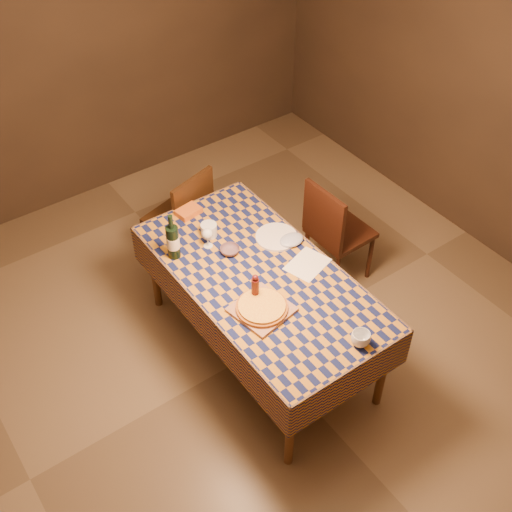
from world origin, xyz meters
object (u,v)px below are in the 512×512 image
chair_far (184,216)px  pizza (262,307)px  wine_bottle (173,241)px  chair_right (333,229)px  dining_table (260,283)px  bowl (230,250)px  cutting_board (262,310)px  white_plate (277,237)px

chair_far → pizza: bearing=-99.5°
pizza → chair_far: 1.39m
pizza → chair_far: size_ratio=0.42×
wine_bottle → chair_right: size_ratio=0.37×
dining_table → bowl: 0.31m
cutting_board → chair_right: bearing=26.6°
bowl → wine_bottle: wine_bottle is taller
cutting_board → bowl: size_ratio=2.45×
white_plate → chair_far: size_ratio=0.31×
dining_table → bowl: size_ratio=13.88×
cutting_board → wine_bottle: size_ratio=0.93×
dining_table → chair_right: (0.89, 0.28, -0.17)m
wine_bottle → bowl: bearing=-31.0°
wine_bottle → chair_far: 0.82m
pizza → wine_bottle: (-0.19, 0.74, 0.09)m
dining_table → chair_far: 1.09m
white_plate → chair_far: bearing=106.8°
wine_bottle → chair_far: size_ratio=0.37×
wine_bottle → white_plate: 0.72m
bowl → white_plate: (0.35, -0.06, -0.01)m
bowl → chair_right: bearing=-1.1°
chair_far → chair_right: bearing=-43.7°
wine_bottle → chair_right: 1.32m
white_plate → bowl: bearing=169.6°
cutting_board → white_plate: (0.48, 0.49, -0.00)m
bowl → white_plate: 0.35m
cutting_board → bowl: bearing=76.3°
chair_far → cutting_board: bearing=-99.5°
cutting_board → bowl: bowl is taller
white_plate → chair_right: size_ratio=0.31×
dining_table → wine_bottle: bearing=126.9°
wine_bottle → white_plate: bearing=-21.0°
cutting_board → white_plate: size_ratio=1.11×
cutting_board → chair_far: chair_far is taller
pizza → white_plate: (0.48, 0.49, -0.03)m
bowl → dining_table: bearing=-81.5°
dining_table → pizza: 0.33m
bowl → chair_far: chair_far is taller
chair_right → dining_table: bearing=-162.8°
white_plate → dining_table: bearing=-143.0°
cutting_board → white_plate: bearing=45.4°
pizza → bowl: size_ratio=2.92×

